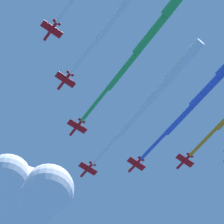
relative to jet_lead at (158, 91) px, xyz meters
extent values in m
cylinder|color=red|center=(-36.74, 28.13, 0.01)|extent=(7.86, 6.34, 1.13)
cone|color=white|center=(-40.77, 31.18, 0.01)|extent=(1.69, 1.64, 1.08)
cylinder|color=black|center=(-32.95, 25.26, 0.01)|extent=(0.99, 1.04, 0.85)
ellipsoid|color=black|center=(-38.33, 29.31, 0.47)|extent=(1.99, 1.77, 0.70)
cube|color=red|center=(-36.31, 27.80, -0.04)|extent=(7.22, 8.33, 0.39)
cube|color=white|center=(-38.63, 24.73, -0.09)|extent=(2.26, 1.95, 0.12)
cube|color=white|center=(-33.99, 30.87, 0.14)|extent=(2.26, 1.95, 0.12)
cube|color=red|center=(-33.73, 25.84, 0.01)|extent=(2.81, 3.22, 0.19)
cube|color=white|center=(-33.74, 25.82, 0.96)|extent=(1.22, 0.99, 1.90)
cylinder|color=white|center=(-26.26, 20.18, 0.01)|extent=(15.72, 12.40, 1.44)
cylinder|color=white|center=(-13.17, 10.64, 0.01)|extent=(16.16, 12.97, 2.16)
cylinder|color=white|center=(-0.50, 0.53, 0.00)|extent=(16.59, 13.55, 2.88)
cylinder|color=white|center=(12.15, -9.61, -0.01)|extent=(17.03, 14.12, 3.60)
cylinder|color=red|center=(-35.24, 7.65, 0.66)|extent=(7.76, 6.50, 1.15)
cone|color=white|center=(-39.20, 10.80, 0.66)|extent=(1.70, 1.66, 1.09)
cylinder|color=black|center=(-31.53, 4.70, 0.66)|extent=(1.01, 1.05, 0.86)
ellipsoid|color=black|center=(-36.81, 8.87, 1.12)|extent=(1.98, 1.80, 0.71)
cube|color=red|center=(-34.82, 7.32, 0.61)|extent=(7.34, 8.25, 0.52)
cube|color=white|center=(-37.22, 4.31, 0.50)|extent=(2.24, 1.98, 0.13)
cube|color=white|center=(-32.43, 10.33, 0.85)|extent=(2.24, 1.98, 0.13)
cube|color=red|center=(-32.29, 5.30, 0.66)|extent=(2.85, 3.19, 0.25)
cube|color=white|center=(-32.31, 5.27, 1.60)|extent=(1.22, 1.03, 1.90)
cylinder|color=green|center=(-24.38, -0.99, 0.66)|extent=(16.80, 13.78, 1.46)
cylinder|color=green|center=(-10.38, -11.74, 0.67)|extent=(17.25, 14.36, 2.19)
cylinder|color=green|center=(3.18, -23.06, 0.65)|extent=(17.71, 14.93, 2.92)
cylinder|color=red|center=(-16.54, 31.76, 1.05)|extent=(7.84, 6.33, 1.11)
cone|color=white|center=(-20.56, 34.82, 1.05)|extent=(1.67, 1.62, 1.05)
cylinder|color=black|center=(-12.76, 28.89, 1.05)|extent=(0.98, 1.02, 0.83)
ellipsoid|color=black|center=(-18.12, 32.96, 1.52)|extent=(1.98, 1.76, 0.69)
cube|color=red|center=(-16.11, 31.44, 1.00)|extent=(7.23, 8.32, 0.21)
cube|color=white|center=(-18.44, 28.37, 1.04)|extent=(2.26, 1.95, 0.11)
cube|color=white|center=(-13.78, 34.50, 1.10)|extent=(2.26, 1.95, 0.11)
cube|color=red|center=(-13.53, 29.48, 1.05)|extent=(2.81, 3.21, 0.12)
cube|color=white|center=(-13.53, 29.47, 2.00)|extent=(1.20, 0.95, 1.90)
cylinder|color=blue|center=(-6.26, 23.95, 1.05)|extent=(15.25, 12.06, 1.41)
cylinder|color=blue|center=(6.44, 14.68, 1.06)|extent=(15.67, 12.62, 2.12)
cylinder|color=blue|center=(18.70, 4.84, 1.05)|extent=(16.10, 13.18, 2.82)
cylinder|color=red|center=(-33.75, -12.82, 1.37)|extent=(7.82, 6.38, 1.13)
cone|color=white|center=(-37.75, -9.74, 1.37)|extent=(1.68, 1.64, 1.07)
cylinder|color=black|center=(-29.98, -15.72, 1.37)|extent=(0.99, 1.04, 0.85)
ellipsoid|color=black|center=(-35.32, -11.62, 1.84)|extent=(1.98, 1.77, 0.70)
cube|color=red|center=(-33.32, -13.15, 1.32)|extent=(7.26, 8.30, 0.35)
cube|color=white|center=(-35.67, -16.20, 1.29)|extent=(2.25, 1.96, 0.12)
cube|color=white|center=(-30.97, -10.10, 1.49)|extent=(2.25, 1.96, 0.12)
cube|color=red|center=(-30.75, -15.12, 1.37)|extent=(2.82, 3.21, 0.18)
cube|color=white|center=(-30.77, -15.14, 2.32)|extent=(1.21, 0.99, 1.90)
cylinder|color=white|center=(-23.54, -20.67, 1.37)|extent=(15.15, 12.12, 1.43)
cylinder|color=white|center=(-10.94, -29.99, 1.38)|extent=(15.59, 12.69, 2.15)
cylinder|color=red|center=(3.66, 35.40, 1.01)|extent=(7.75, 6.44, 1.10)
cone|color=white|center=(-0.30, 38.53, 1.01)|extent=(1.67, 1.63, 1.05)
cylinder|color=black|center=(7.39, 32.46, 1.01)|extent=(0.98, 1.02, 0.83)
ellipsoid|color=black|center=(2.11, 36.63, 1.47)|extent=(1.96, 1.77, 0.68)
cube|color=red|center=(4.09, 35.07, 0.96)|extent=(7.32, 8.27, 0.17)
cube|color=white|center=(1.70, 32.04, 1.04)|extent=(2.24, 1.97, 0.10)
cube|color=white|center=(6.47, 38.09, 1.01)|extent=(2.24, 1.97, 0.10)
cube|color=red|center=(6.63, 33.06, 1.01)|extent=(2.84, 3.19, 0.11)
cube|color=white|center=(6.63, 33.06, 1.96)|extent=(1.18, 0.97, 1.90)
cylinder|color=orange|center=(14.00, 27.26, 1.01)|extent=(15.52, 12.64, 1.41)
cylinder|color=red|center=(-32.25, -33.29, 0.54)|extent=(7.80, 6.44, 1.15)
cone|color=white|center=(-36.23, -30.18, 0.54)|extent=(1.70, 1.66, 1.09)
cylinder|color=black|center=(-28.51, -36.22, 0.54)|extent=(1.00, 1.05, 0.86)
ellipsoid|color=black|center=(-33.82, -32.09, 1.01)|extent=(1.98, 1.79, 0.71)
cube|color=red|center=(-31.82, -33.62, 0.49)|extent=(7.30, 8.28, 0.51)
cube|color=white|center=(-34.19, -36.66, 0.39)|extent=(2.25, 1.97, 0.13)
cube|color=white|center=(-29.46, -30.59, 0.73)|extent=(2.25, 1.97, 0.13)
cube|color=red|center=(-29.27, -35.62, 0.54)|extent=(2.84, 3.20, 0.24)
cube|color=white|center=(-29.30, -35.65, 1.49)|extent=(1.23, 1.02, 1.90)
cylinder|color=white|center=(-21.50, -41.69, 0.54)|extent=(16.47, 13.31, 1.46)
cone|color=white|center=(19.87, 42.13, 3.41)|extent=(1.68, 1.64, 1.07)
sphere|color=white|center=(-75.22, 44.60, 11.18)|extent=(34.28, 34.28, 34.28)
sphere|color=white|center=(-59.64, 40.43, 9.66)|extent=(24.00, 24.00, 24.00)
sphere|color=white|center=(-76.42, 30.50, 11.54)|extent=(22.28, 22.28, 22.28)
sphere|color=white|center=(-74.52, 46.35, 19.36)|extent=(18.86, 18.86, 18.86)
camera|label=1|loc=(1.64, -74.01, -157.25)|focal=71.87mm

